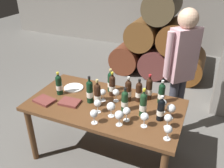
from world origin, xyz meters
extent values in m
plane|color=#66635E|center=(0.00, 0.00, 0.00)|extent=(14.00, 14.00, 0.00)
cylinder|color=brown|center=(-0.63, 2.60, 0.30)|extent=(0.60, 0.90, 0.60)
cylinder|color=#5A2B28|center=(0.00, 2.60, 0.30)|extent=(0.60, 0.90, 0.60)
cylinder|color=brown|center=(0.63, 2.60, 0.30)|extent=(0.60, 0.90, 0.60)
cylinder|color=brown|center=(-0.32, 2.60, 0.85)|extent=(0.60, 0.90, 0.60)
cylinder|color=brown|center=(0.32, 2.60, 0.85)|extent=(0.60, 0.90, 0.60)
cylinder|color=brown|center=(0.00, 2.60, 1.39)|extent=(0.60, 0.90, 0.60)
cube|color=brown|center=(0.00, 0.00, 0.74)|extent=(1.70, 0.90, 0.04)
cylinder|color=brown|center=(-0.77, -0.39, 0.36)|extent=(0.07, 0.07, 0.72)
cylinder|color=brown|center=(-0.77, 0.39, 0.36)|extent=(0.07, 0.07, 0.72)
cylinder|color=brown|center=(0.77, 0.39, 0.36)|extent=(0.07, 0.07, 0.72)
cylinder|color=black|center=(0.62, -0.04, 0.86)|extent=(0.07, 0.07, 0.19)
sphere|color=black|center=(0.62, -0.04, 0.96)|extent=(0.07, 0.07, 0.07)
cylinder|color=black|center=(0.62, -0.04, 0.98)|extent=(0.03, 0.03, 0.06)
cylinder|color=silver|center=(0.62, -0.04, 1.02)|extent=(0.03, 0.03, 0.02)
cylinder|color=silver|center=(0.62, -0.04, 0.85)|extent=(0.07, 0.07, 0.06)
cylinder|color=black|center=(0.32, 0.21, 0.85)|extent=(0.07, 0.07, 0.19)
sphere|color=black|center=(0.32, 0.21, 0.96)|extent=(0.07, 0.07, 0.07)
cylinder|color=black|center=(0.32, 0.21, 0.98)|extent=(0.03, 0.03, 0.06)
cylinder|color=black|center=(0.32, 0.21, 1.02)|extent=(0.03, 0.03, 0.02)
cylinder|color=silver|center=(0.32, 0.21, 0.85)|extent=(0.07, 0.07, 0.06)
cylinder|color=black|center=(0.21, 0.16, 0.87)|extent=(0.07, 0.07, 0.21)
sphere|color=black|center=(0.21, 0.16, 0.98)|extent=(0.07, 0.07, 0.07)
cylinder|color=black|center=(0.21, 0.16, 1.00)|extent=(0.03, 0.03, 0.07)
cylinder|color=silver|center=(0.21, 0.16, 1.05)|extent=(0.03, 0.03, 0.02)
cylinder|color=silver|center=(0.21, 0.16, 0.85)|extent=(0.07, 0.07, 0.06)
cylinder|color=black|center=(-0.17, -0.03, 0.87)|extent=(0.07, 0.07, 0.22)
sphere|color=black|center=(-0.17, -0.03, 0.99)|extent=(0.07, 0.07, 0.07)
cylinder|color=black|center=(-0.17, -0.03, 1.02)|extent=(0.03, 0.03, 0.07)
cylinder|color=black|center=(-0.17, -0.03, 1.07)|extent=(0.03, 0.03, 0.03)
cylinder|color=silver|center=(-0.17, -0.03, 0.86)|extent=(0.07, 0.07, 0.07)
cylinder|color=black|center=(-0.06, 0.29, 0.86)|extent=(0.07, 0.07, 0.20)
sphere|color=black|center=(-0.06, 0.29, 0.97)|extent=(0.07, 0.07, 0.07)
cylinder|color=black|center=(-0.06, 0.29, 1.00)|extent=(0.03, 0.03, 0.06)
cylinder|color=tan|center=(-0.06, 0.29, 1.04)|extent=(0.03, 0.03, 0.02)
cylinder|color=silver|center=(-0.06, 0.29, 0.85)|extent=(0.07, 0.07, 0.06)
cylinder|color=#19381E|center=(0.24, -0.03, 0.85)|extent=(0.07, 0.07, 0.19)
sphere|color=#19381E|center=(0.24, -0.03, 0.96)|extent=(0.07, 0.07, 0.07)
cylinder|color=#19381E|center=(0.24, -0.03, 0.98)|extent=(0.03, 0.03, 0.06)
cylinder|color=black|center=(0.24, -0.03, 1.02)|extent=(0.03, 0.03, 0.02)
cylinder|color=silver|center=(0.24, -0.03, 0.85)|extent=(0.07, 0.07, 0.06)
cylinder|color=black|center=(0.00, 0.21, 0.86)|extent=(0.07, 0.07, 0.21)
sphere|color=black|center=(0.00, 0.21, 0.98)|extent=(0.07, 0.07, 0.07)
cylinder|color=black|center=(0.00, 0.21, 1.00)|extent=(0.03, 0.03, 0.07)
cylinder|color=gold|center=(0.00, 0.21, 1.05)|extent=(0.03, 0.03, 0.02)
cylinder|color=silver|center=(0.00, 0.21, 0.85)|extent=(0.07, 0.07, 0.06)
cylinder|color=black|center=(-0.58, -0.02, 0.86)|extent=(0.07, 0.07, 0.20)
sphere|color=black|center=(-0.58, -0.02, 0.96)|extent=(0.07, 0.07, 0.07)
cylinder|color=black|center=(-0.58, -0.02, 0.99)|extent=(0.03, 0.03, 0.06)
cylinder|color=gold|center=(-0.58, -0.02, 1.03)|extent=(0.03, 0.03, 0.02)
cylinder|color=silver|center=(-0.58, -0.02, 0.85)|extent=(0.07, 0.07, 0.06)
cylinder|color=#19381E|center=(0.45, -0.04, 0.87)|extent=(0.07, 0.07, 0.22)
sphere|color=#19381E|center=(0.45, -0.04, 0.99)|extent=(0.07, 0.07, 0.07)
cylinder|color=#19381E|center=(0.45, -0.04, 1.01)|extent=(0.03, 0.03, 0.07)
cylinder|color=gold|center=(0.45, -0.04, 1.06)|extent=(0.03, 0.03, 0.03)
cylinder|color=silver|center=(0.45, -0.04, 0.86)|extent=(0.07, 0.07, 0.07)
cylinder|color=black|center=(-0.06, -0.06, 0.87)|extent=(0.07, 0.07, 0.22)
sphere|color=black|center=(-0.06, -0.06, 0.99)|extent=(0.07, 0.07, 0.07)
cylinder|color=black|center=(-0.06, -0.06, 1.02)|extent=(0.03, 0.03, 0.07)
cylinder|color=tan|center=(-0.06, -0.06, 1.06)|extent=(0.03, 0.03, 0.03)
cylinder|color=silver|center=(-0.06, -0.06, 0.86)|extent=(0.07, 0.07, 0.07)
cylinder|color=black|center=(0.56, 0.27, 0.86)|extent=(0.07, 0.07, 0.19)
sphere|color=black|center=(0.56, 0.27, 0.96)|extent=(0.07, 0.07, 0.07)
cylinder|color=black|center=(0.56, 0.27, 0.99)|extent=(0.03, 0.03, 0.06)
cylinder|color=silver|center=(0.56, 0.27, 1.03)|extent=(0.03, 0.03, 0.02)
cylinder|color=silver|center=(0.56, 0.27, 0.85)|extent=(0.07, 0.07, 0.06)
cylinder|color=black|center=(0.41, 0.29, 0.87)|extent=(0.07, 0.07, 0.22)
sphere|color=black|center=(0.41, 0.29, 0.98)|extent=(0.07, 0.07, 0.07)
cylinder|color=black|center=(0.41, 0.29, 1.01)|extent=(0.03, 0.03, 0.07)
cylinder|color=#B21E23|center=(0.41, 0.29, 1.06)|extent=(0.03, 0.03, 0.02)
cylinder|color=silver|center=(0.41, 0.29, 0.86)|extent=(0.07, 0.07, 0.06)
cylinder|color=white|center=(0.75, -0.30, 0.76)|extent=(0.06, 0.06, 0.00)
cylinder|color=white|center=(0.75, -0.30, 0.80)|extent=(0.01, 0.01, 0.07)
sphere|color=white|center=(0.75, -0.30, 0.87)|extent=(0.07, 0.07, 0.07)
cylinder|color=white|center=(0.32, -0.19, 0.76)|extent=(0.06, 0.06, 0.00)
cylinder|color=white|center=(0.32, -0.19, 0.80)|extent=(0.01, 0.01, 0.07)
sphere|color=white|center=(0.32, -0.19, 0.87)|extent=(0.08, 0.08, 0.08)
cylinder|color=white|center=(0.72, -0.14, 0.76)|extent=(0.06, 0.06, 0.00)
cylinder|color=white|center=(0.72, -0.14, 0.80)|extent=(0.01, 0.01, 0.07)
sphere|color=white|center=(0.72, -0.14, 0.87)|extent=(0.08, 0.08, 0.08)
cylinder|color=white|center=(0.51, -0.21, 0.76)|extent=(0.06, 0.06, 0.00)
cylinder|color=white|center=(0.51, -0.21, 0.80)|extent=(0.01, 0.01, 0.07)
sphere|color=white|center=(0.51, -0.21, 0.87)|extent=(0.08, 0.08, 0.08)
cylinder|color=white|center=(0.62, 0.10, 0.76)|extent=(0.06, 0.06, 0.00)
cylinder|color=white|center=(0.62, 0.10, 0.80)|extent=(0.01, 0.01, 0.07)
sphere|color=white|center=(0.62, 0.10, 0.87)|extent=(0.07, 0.07, 0.07)
cylinder|color=white|center=(0.00, -0.17, 0.76)|extent=(0.06, 0.06, 0.00)
cylinder|color=white|center=(0.00, -0.17, 0.80)|extent=(0.01, 0.01, 0.07)
sphere|color=white|center=(0.00, -0.17, 0.87)|extent=(0.08, 0.08, 0.08)
cylinder|color=white|center=(0.71, 0.02, 0.76)|extent=(0.06, 0.06, 0.00)
cylinder|color=white|center=(0.71, 0.02, 0.80)|extent=(0.01, 0.01, 0.07)
sphere|color=white|center=(0.71, 0.02, 0.88)|extent=(0.09, 0.09, 0.09)
cylinder|color=white|center=(0.16, -0.18, 0.76)|extent=(0.06, 0.06, 0.00)
cylinder|color=white|center=(0.16, -0.18, 0.80)|extent=(0.01, 0.01, 0.07)
sphere|color=white|center=(0.16, -0.18, 0.88)|extent=(0.09, 0.09, 0.09)
cylinder|color=white|center=(0.28, -0.28, 0.76)|extent=(0.06, 0.06, 0.00)
cylinder|color=white|center=(0.28, -0.28, 0.80)|extent=(0.01, 0.01, 0.07)
sphere|color=white|center=(0.28, -0.28, 0.88)|extent=(0.09, 0.09, 0.09)
cylinder|color=white|center=(0.05, -0.35, 0.76)|extent=(0.06, 0.06, 0.00)
cylinder|color=white|center=(0.05, -0.35, 0.80)|extent=(0.01, 0.01, 0.07)
sphere|color=white|center=(0.05, -0.35, 0.87)|extent=(0.08, 0.08, 0.08)
cylinder|color=white|center=(-0.05, 0.05, 0.76)|extent=(0.06, 0.06, 0.00)
cylinder|color=white|center=(-0.05, 0.05, 0.80)|extent=(0.01, 0.01, 0.07)
sphere|color=white|center=(-0.05, 0.05, 0.87)|extent=(0.07, 0.07, 0.07)
cylinder|color=white|center=(0.09, 0.10, 0.76)|extent=(0.06, 0.06, 0.00)
cylinder|color=white|center=(0.09, 0.10, 0.80)|extent=(0.01, 0.01, 0.07)
sphere|color=white|center=(0.09, 0.10, 0.87)|extent=(0.07, 0.07, 0.07)
cube|color=brown|center=(-0.36, -0.15, 0.77)|extent=(0.23, 0.17, 0.03)
cube|color=brown|center=(-0.64, -0.23, 0.77)|extent=(0.24, 0.20, 0.03)
cylinder|color=white|center=(-0.50, 0.17, 0.77)|extent=(0.24, 0.24, 0.01)
cylinder|color=#383842|center=(0.71, 0.79, 0.43)|extent=(0.11, 0.11, 0.85)
cylinder|color=#383842|center=(0.64, 0.71, 0.43)|extent=(0.11, 0.11, 0.85)
cube|color=#CC9EA8|center=(0.67, 0.75, 1.17)|extent=(0.35, 0.36, 0.64)
cylinder|color=#CC9EA8|center=(0.81, 0.91, 1.21)|extent=(0.08, 0.08, 0.54)
cylinder|color=#CC9EA8|center=(0.53, 0.59, 1.21)|extent=(0.08, 0.08, 0.54)
sphere|color=tan|center=(0.67, 0.75, 1.60)|extent=(0.23, 0.23, 0.23)
camera|label=1|loc=(0.94, -1.98, 2.20)|focal=37.84mm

